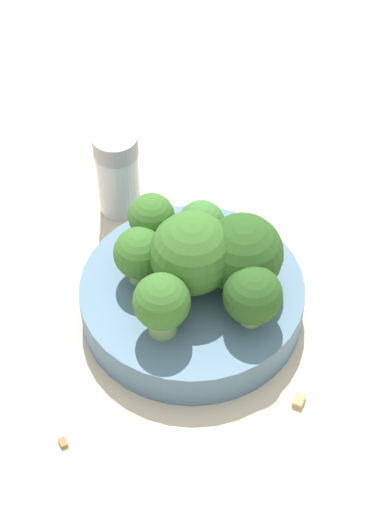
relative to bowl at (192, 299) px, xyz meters
The scene contains 12 objects.
ground_plane 0.02m from the bowl, ahead, with size 3.00×3.00×0.00m, color beige.
bowl is the anchor object (origin of this frame).
broccoli_floret_0 0.05m from the bowl, 106.89° to the right, with size 0.06×0.06×0.06m.
broccoli_floret_1 0.06m from the bowl, 52.07° to the left, with size 0.03×0.03×0.05m.
broccoli_floret_2 0.06m from the bowl, 164.51° to the left, with size 0.04×0.04×0.05m.
broccoli_floret_3 0.06m from the bowl, 114.65° to the right, with size 0.04×0.04×0.05m.
broccoli_floret_4 0.05m from the bowl, 93.50° to the left, with size 0.04×0.04×0.04m.
broccoli_floret_5 0.06m from the bowl, 72.00° to the right, with size 0.06×0.06×0.06m.
broccoli_floret_6 0.05m from the bowl, ahead, with size 0.03×0.03×0.05m.
pepper_shaker 0.12m from the bowl, 40.21° to the left, with size 0.04×0.04×0.08m.
almond_crumb_0 0.14m from the bowl, 154.15° to the left, with size 0.01×0.00×0.01m, color olive.
almond_crumb_1 0.11m from the bowl, 125.18° to the right, with size 0.01×0.01×0.01m, color tan.
Camera 1 is at (-0.38, -0.08, 0.50)m, focal length 60.00 mm.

